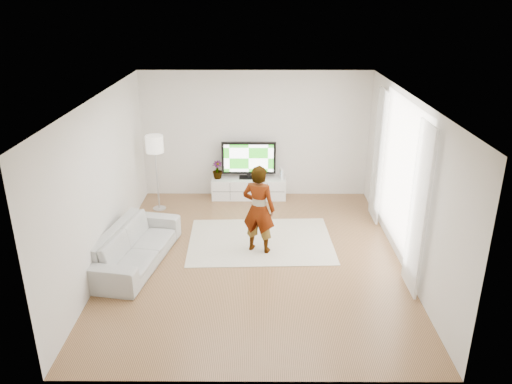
{
  "coord_description": "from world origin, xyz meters",
  "views": [
    {
      "loc": [
        0.06,
        -7.67,
        4.29
      ],
      "look_at": [
        0.02,
        0.4,
        1.08
      ],
      "focal_mm": 35.0,
      "sensor_mm": 36.0,
      "label": 1
    }
  ],
  "objects_px": {
    "media_console": "(249,188)",
    "floor_lamp": "(155,147)",
    "rug": "(260,241)",
    "television": "(249,159)",
    "player": "(259,209)",
    "sofa": "(135,246)"
  },
  "relations": [
    {
      "from": "television",
      "to": "sofa",
      "type": "distance_m",
      "value": 3.56
    },
    {
      "from": "sofa",
      "to": "floor_lamp",
      "type": "relative_size",
      "value": 1.37
    },
    {
      "from": "rug",
      "to": "player",
      "type": "height_order",
      "value": "player"
    },
    {
      "from": "media_console",
      "to": "player",
      "type": "distance_m",
      "value": 2.58
    },
    {
      "from": "media_console",
      "to": "floor_lamp",
      "type": "distance_m",
      "value": 2.31
    },
    {
      "from": "floor_lamp",
      "to": "television",
      "type": "bearing_deg",
      "value": 19.26
    },
    {
      "from": "floor_lamp",
      "to": "sofa",
      "type": "bearing_deg",
      "value": -89.1
    },
    {
      "from": "television",
      "to": "floor_lamp",
      "type": "distance_m",
      "value": 2.07
    },
    {
      "from": "rug",
      "to": "floor_lamp",
      "type": "relative_size",
      "value": 1.63
    },
    {
      "from": "player",
      "to": "sofa",
      "type": "distance_m",
      "value": 2.19
    },
    {
      "from": "rug",
      "to": "player",
      "type": "distance_m",
      "value": 0.88
    },
    {
      "from": "floor_lamp",
      "to": "player",
      "type": "bearing_deg",
      "value": -41.3
    },
    {
      "from": "media_console",
      "to": "floor_lamp",
      "type": "height_order",
      "value": "floor_lamp"
    },
    {
      "from": "player",
      "to": "television",
      "type": "bearing_deg",
      "value": -65.96
    },
    {
      "from": "rug",
      "to": "player",
      "type": "xyz_separation_m",
      "value": [
        -0.03,
        -0.36,
        0.8
      ]
    },
    {
      "from": "media_console",
      "to": "floor_lamp",
      "type": "relative_size",
      "value": 1.02
    },
    {
      "from": "rug",
      "to": "sofa",
      "type": "relative_size",
      "value": 1.19
    },
    {
      "from": "media_console",
      "to": "sofa",
      "type": "bearing_deg",
      "value": -122.45
    },
    {
      "from": "rug",
      "to": "player",
      "type": "relative_size",
      "value": 1.65
    },
    {
      "from": "television",
      "to": "player",
      "type": "xyz_separation_m",
      "value": [
        0.22,
        -2.54,
        -0.1
      ]
    },
    {
      "from": "sofa",
      "to": "rug",
      "type": "bearing_deg",
      "value": -59.04
    },
    {
      "from": "floor_lamp",
      "to": "rug",
      "type": "bearing_deg",
      "value": -34.86
    }
  ]
}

